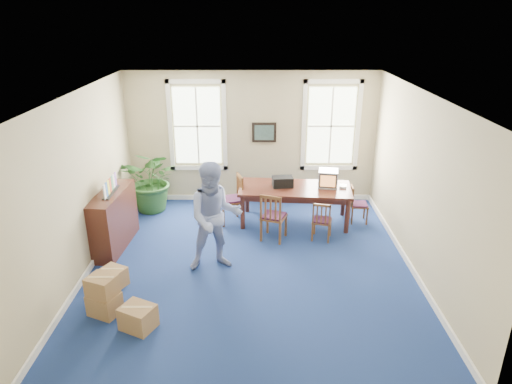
{
  "coord_description": "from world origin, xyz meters",
  "views": [
    {
      "loc": [
        0.09,
        -7.48,
        4.48
      ],
      "look_at": [
        0.1,
        0.6,
        1.25
      ],
      "focal_mm": 32.0,
      "sensor_mm": 36.0,
      "label": 1
    }
  ],
  "objects_px": {
    "man": "(215,217)",
    "crt_tv": "(328,178)",
    "chair_near_left": "(274,216)",
    "potted_plant": "(153,180)",
    "cardboard_boxes": "(116,291)",
    "credenza": "(113,218)",
    "conference_table": "(295,205)"
  },
  "relations": [
    {
      "from": "potted_plant",
      "to": "conference_table",
      "type": "bearing_deg",
      "value": -11.37
    },
    {
      "from": "credenza",
      "to": "crt_tv",
      "type": "bearing_deg",
      "value": 19.52
    },
    {
      "from": "conference_table",
      "to": "credenza",
      "type": "height_order",
      "value": "credenza"
    },
    {
      "from": "conference_table",
      "to": "crt_tv",
      "type": "xyz_separation_m",
      "value": [
        0.72,
        0.06,
        0.61
      ]
    },
    {
      "from": "conference_table",
      "to": "cardboard_boxes",
      "type": "height_order",
      "value": "conference_table"
    },
    {
      "from": "conference_table",
      "to": "potted_plant",
      "type": "xyz_separation_m",
      "value": [
        -3.3,
        0.66,
        0.35
      ]
    },
    {
      "from": "man",
      "to": "crt_tv",
      "type": "bearing_deg",
      "value": 29.54
    },
    {
      "from": "crt_tv",
      "to": "man",
      "type": "distance_m",
      "value": 3.08
    },
    {
      "from": "conference_table",
      "to": "man",
      "type": "distance_m",
      "value": 2.61
    },
    {
      "from": "man",
      "to": "credenza",
      "type": "height_order",
      "value": "man"
    },
    {
      "from": "credenza",
      "to": "potted_plant",
      "type": "height_order",
      "value": "potted_plant"
    },
    {
      "from": "chair_near_left",
      "to": "cardboard_boxes",
      "type": "relative_size",
      "value": 0.86
    },
    {
      "from": "crt_tv",
      "to": "man",
      "type": "xyz_separation_m",
      "value": [
        -2.33,
        -2.01,
        0.0
      ]
    },
    {
      "from": "conference_table",
      "to": "credenza",
      "type": "relative_size",
      "value": 1.55
    },
    {
      "from": "crt_tv",
      "to": "credenza",
      "type": "bearing_deg",
      "value": -155.32
    },
    {
      "from": "man",
      "to": "chair_near_left",
      "type": "bearing_deg",
      "value": 34.11
    },
    {
      "from": "cardboard_boxes",
      "to": "chair_near_left",
      "type": "bearing_deg",
      "value": 43.5
    },
    {
      "from": "crt_tv",
      "to": "chair_near_left",
      "type": "distance_m",
      "value": 1.59
    },
    {
      "from": "man",
      "to": "potted_plant",
      "type": "distance_m",
      "value": 3.13
    },
    {
      "from": "chair_near_left",
      "to": "potted_plant",
      "type": "xyz_separation_m",
      "value": [
        -2.8,
        1.5,
        0.24
      ]
    },
    {
      "from": "man",
      "to": "potted_plant",
      "type": "relative_size",
      "value": 1.34
    },
    {
      "from": "conference_table",
      "to": "credenza",
      "type": "bearing_deg",
      "value": -157.53
    },
    {
      "from": "man",
      "to": "cardboard_boxes",
      "type": "relative_size",
      "value": 1.67
    },
    {
      "from": "credenza",
      "to": "chair_near_left",
      "type": "bearing_deg",
      "value": 9.95
    },
    {
      "from": "potted_plant",
      "to": "cardboard_boxes",
      "type": "bearing_deg",
      "value": -86.93
    },
    {
      "from": "conference_table",
      "to": "credenza",
      "type": "xyz_separation_m",
      "value": [
        -3.72,
        -1.15,
        0.2
      ]
    },
    {
      "from": "chair_near_left",
      "to": "potted_plant",
      "type": "bearing_deg",
      "value": -7.48
    },
    {
      "from": "crt_tv",
      "to": "credenza",
      "type": "relative_size",
      "value": 0.29
    },
    {
      "from": "cardboard_boxes",
      "to": "crt_tv",
      "type": "bearing_deg",
      "value": 41.27
    },
    {
      "from": "chair_near_left",
      "to": "man",
      "type": "bearing_deg",
      "value": 66.04
    },
    {
      "from": "chair_near_left",
      "to": "credenza",
      "type": "xyz_separation_m",
      "value": [
        -3.22,
        -0.32,
        0.09
      ]
    },
    {
      "from": "man",
      "to": "cardboard_boxes",
      "type": "bearing_deg",
      "value": -149.24
    }
  ]
}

